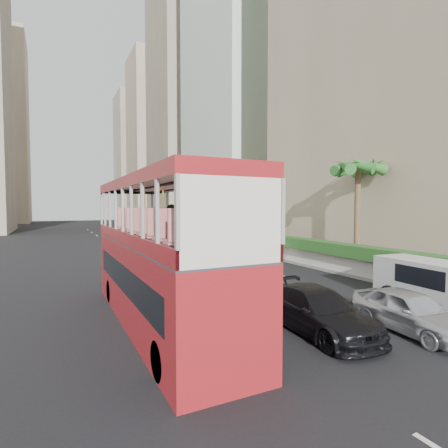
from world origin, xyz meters
TOP-DOWN VIEW (x-y plane):
  - ground_plane at (0.00, 0.00)m, footprint 200.00×200.00m
  - double_decker_bus at (-6.00, 0.00)m, footprint 2.50×11.00m
  - car_silver_lane_a at (-1.95, 0.53)m, footprint 1.64×4.41m
  - car_silver_lane_b at (1.03, -4.49)m, footprint 2.03×4.21m
  - car_black at (-1.65, -3.14)m, footprint 2.22×4.95m
  - van_asset at (1.25, 14.37)m, footprint 3.02×5.50m
  - minibus_near at (1.23, 9.28)m, footprint 2.08×5.79m
  - minibus_far at (4.55, 12.80)m, footprint 2.57×6.75m
  - panel_van_near at (4.53, -3.07)m, footprint 2.24×4.79m
  - panel_van_far at (3.85, 21.74)m, footprint 2.67×5.64m
  - sidewalk at (9.00, 25.00)m, footprint 6.00×120.00m
  - kerb_wall at (6.20, 14.00)m, footprint 0.30×44.00m
  - hedge at (6.20, 14.00)m, footprint 1.10×44.00m
  - palm_tree at (7.80, 4.00)m, footprint 0.36×0.36m
  - shell_station at (10.00, 23.00)m, footprint 6.50×8.00m
  - tower_stripe at (18.00, 34.00)m, footprint 16.00×18.00m
  - tower_mid at (18.00, 58.00)m, footprint 16.00×16.00m
  - tower_far_a at (17.00, 82.00)m, footprint 14.00×14.00m
  - tower_far_b at (17.00, 104.00)m, footprint 14.00×14.00m

SIDE VIEW (x-z plane):
  - ground_plane at x=0.00m, z-range 0.00..0.00m
  - car_silver_lane_a at x=-1.95m, z-range -0.72..0.72m
  - car_silver_lane_b at x=1.03m, z-range -0.69..0.69m
  - car_black at x=-1.65m, z-range -0.70..0.70m
  - van_asset at x=1.25m, z-range -0.73..0.73m
  - sidewalk at x=9.00m, z-range 0.00..0.18m
  - kerb_wall at x=6.20m, z-range 0.18..1.18m
  - panel_van_near at x=4.53m, z-range 0.00..1.86m
  - panel_van_far at x=3.85m, z-range 0.00..2.19m
  - minibus_near at x=1.23m, z-range 0.00..2.54m
  - minibus_far at x=4.55m, z-range 0.00..2.94m
  - hedge at x=6.20m, z-range 1.18..1.88m
  - double_decker_bus at x=-6.00m, z-range 0.00..5.06m
  - shell_station at x=10.00m, z-range 0.00..5.50m
  - palm_tree at x=7.80m, z-range 0.18..6.58m
  - tower_far_b at x=17.00m, z-range 0.00..40.00m
  - tower_far_a at x=17.00m, z-range 0.00..44.00m
  - tower_mid at x=18.00m, z-range 0.00..50.00m
  - tower_stripe at x=18.00m, z-range 0.00..58.00m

